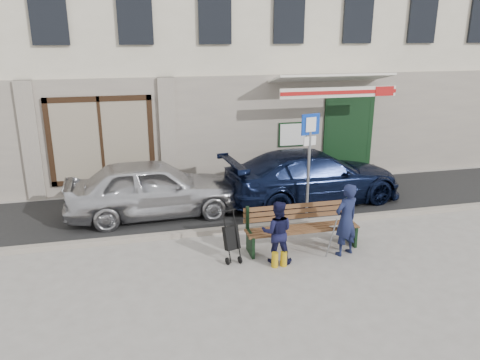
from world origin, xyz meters
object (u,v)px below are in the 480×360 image
object	(u,v)px
car_navy	(313,176)
man	(346,220)
parking_sign	(309,151)
bench	(300,228)
stroller	(231,239)
woman	(277,232)
car_silver	(153,188)

from	to	relation	value
car_navy	man	bearing A→B (deg)	164.05
parking_sign	car_navy	bearing A→B (deg)	48.47
bench	stroller	xyz separation A→B (m)	(-1.50, -0.17, -0.01)
parking_sign	stroller	xyz separation A→B (m)	(-2.20, -1.57, -1.29)
bench	car_navy	bearing A→B (deg)	63.13
car_navy	woman	xyz separation A→B (m)	(-1.99, -3.10, -0.07)
car_navy	man	xyz separation A→B (m)	(-0.54, -3.10, 0.06)
car_silver	stroller	size ratio (longest dim) A/B	4.12
man	woman	bearing A→B (deg)	-19.74
parking_sign	woman	size ratio (longest dim) A/B	2.04
parking_sign	man	size ratio (longest dim) A/B	1.72
parking_sign	stroller	distance (m)	2.99
stroller	car_silver	bearing A→B (deg)	98.95
car_silver	stroller	bearing A→B (deg)	-155.85
woman	bench	bearing A→B (deg)	-128.05
parking_sign	stroller	world-z (taller)	parking_sign
car_navy	parking_sign	distance (m)	1.74
bench	stroller	distance (m)	1.51
car_navy	bench	world-z (taller)	car_navy
stroller	parking_sign	bearing A→B (deg)	18.34
bench	man	bearing A→B (deg)	-30.45
bench	man	xyz separation A→B (m)	(0.80, -0.47, 0.30)
stroller	car_navy	bearing A→B (deg)	27.55
car_silver	bench	xyz separation A→B (m)	(2.86, -2.61, -0.26)
bench	woman	world-z (taller)	woman
man	car_silver	bearing A→B (deg)	-59.61
parking_sign	man	distance (m)	2.11
car_silver	parking_sign	distance (m)	3.90
bench	stroller	bearing A→B (deg)	-173.55
stroller	man	bearing A→B (deg)	-24.48
bench	man	size ratio (longest dim) A/B	1.58
bench	man	distance (m)	0.97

